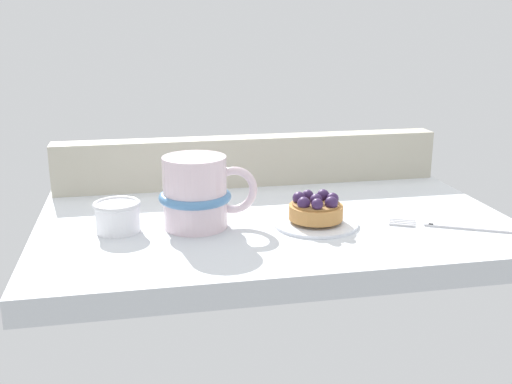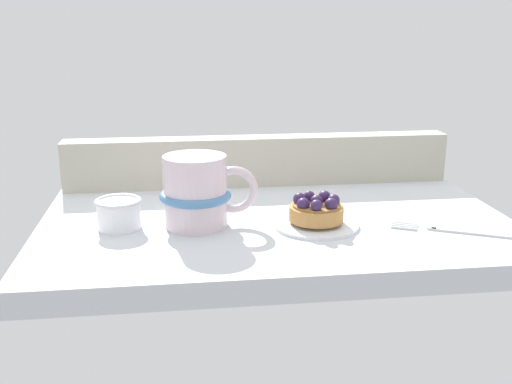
% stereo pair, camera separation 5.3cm
% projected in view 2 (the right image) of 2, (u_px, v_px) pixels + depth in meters
% --- Properties ---
extents(ground_plane, '(0.66, 0.41, 0.03)m').
position_uv_depth(ground_plane, '(276.00, 228.00, 0.86)').
color(ground_plane, silver).
extents(window_rail_back, '(0.65, 0.04, 0.08)m').
position_uv_depth(window_rail_back, '(259.00, 161.00, 1.02)').
color(window_rail_back, '#B2AD99').
rests_on(window_rail_back, ground_plane).
extents(dessert_plate, '(0.12, 0.12, 0.01)m').
position_uv_depth(dessert_plate, '(316.00, 223.00, 0.82)').
color(dessert_plate, silver).
rests_on(dessert_plate, ground_plane).
extents(raspberry_tart, '(0.07, 0.07, 0.04)m').
position_uv_depth(raspberry_tart, '(316.00, 209.00, 0.82)').
color(raspberry_tart, '#B77F42').
rests_on(raspberry_tart, dessert_plate).
extents(coffee_mug, '(0.13, 0.10, 0.10)m').
position_uv_depth(coffee_mug, '(198.00, 192.00, 0.81)').
color(coffee_mug, silver).
rests_on(coffee_mug, ground_plane).
extents(dessert_fork, '(0.16, 0.09, 0.01)m').
position_uv_depth(dessert_fork, '(457.00, 230.00, 0.80)').
color(dessert_fork, silver).
rests_on(dessert_fork, ground_plane).
extents(sugar_bowl, '(0.06, 0.06, 0.04)m').
position_uv_depth(sugar_bowl, '(119.00, 213.00, 0.81)').
color(sugar_bowl, white).
rests_on(sugar_bowl, ground_plane).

